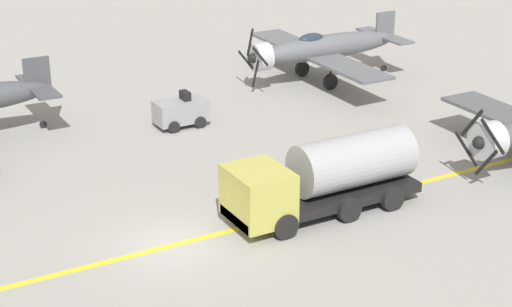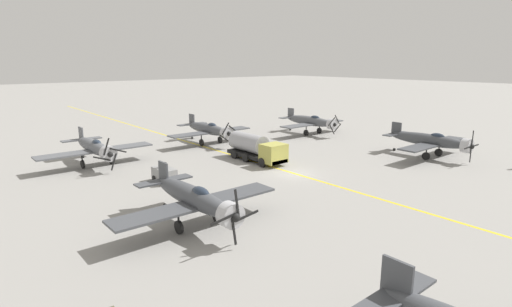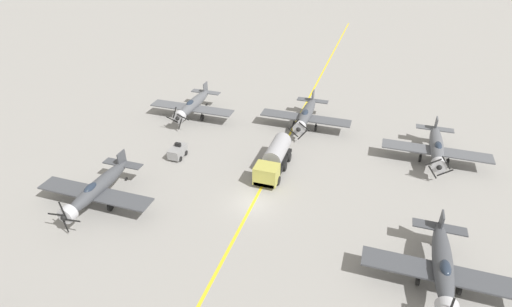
{
  "view_description": "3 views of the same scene",
  "coord_description": "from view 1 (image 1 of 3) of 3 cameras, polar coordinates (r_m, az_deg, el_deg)",
  "views": [
    {
      "loc": [
        -25.64,
        10.85,
        14.82
      ],
      "look_at": [
        2.51,
        -4.95,
        1.77
      ],
      "focal_mm": 60.0,
      "sensor_mm": 36.0,
      "label": 1
    },
    {
      "loc": [
        27.64,
        27.31,
        11.03
      ],
      "look_at": [
        5.35,
        0.49,
        2.94
      ],
      "focal_mm": 28.0,
      "sensor_mm": 36.0,
      "label": 2
    },
    {
      "loc": [
        -10.17,
        30.25,
        25.26
      ],
      "look_at": [
        1.85,
        -6.6,
        1.72
      ],
      "focal_mm": 28.0,
      "sensor_mm": 36.0,
      "label": 3
    }
  ],
  "objects": [
    {
      "name": "taxiway_stripe",
      "position": [
        31.54,
        -5.65,
        -6.12
      ],
      "size": [
        0.3,
        160.0,
        0.01
      ],
      "primitive_type": "cube",
      "color": "yellow",
      "rests_on": "ground"
    },
    {
      "name": "ground_plane",
      "position": [
        31.54,
        -5.65,
        -6.13
      ],
      "size": [
        400.0,
        400.0,
        0.0
      ],
      "primitive_type": "plane",
      "color": "gray"
    },
    {
      "name": "fuel_tanker",
      "position": [
        33.36,
        4.52,
        -1.57
      ],
      "size": [
        2.67,
        8.0,
        2.98
      ],
      "color": "black",
      "rests_on": "ground"
    },
    {
      "name": "tow_tractor",
      "position": [
        42.88,
        -5.02,
        2.83
      ],
      "size": [
        1.57,
        2.6,
        1.79
      ],
      "color": "gray",
      "rests_on": "ground"
    },
    {
      "name": "airplane_near_right",
      "position": [
        49.69,
        4.4,
        7.01
      ],
      "size": [
        12.0,
        9.98,
        3.72
      ],
      "rotation": [
        0.0,
        0.0,
        0.04
      ],
      "color": "#595B60",
      "rests_on": "ground"
    }
  ]
}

